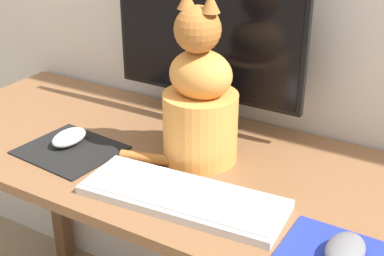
{
  "coord_description": "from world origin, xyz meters",
  "views": [
    {
      "loc": [
        0.58,
        -0.94,
        1.36
      ],
      "look_at": [
        0.06,
        -0.06,
        0.86
      ],
      "focal_mm": 50.0,
      "sensor_mm": 36.0,
      "label": 1
    }
  ],
  "objects_px": {
    "monitor": "(207,45)",
    "computer_mouse_right": "(345,250)",
    "computer_mouse_left": "(69,137)",
    "keyboard": "(183,196)",
    "cat": "(199,101)"
  },
  "relations": [
    {
      "from": "monitor",
      "to": "computer_mouse_right",
      "type": "distance_m",
      "value": 0.63
    },
    {
      "from": "monitor",
      "to": "keyboard",
      "type": "height_order",
      "value": "monitor"
    },
    {
      "from": "computer_mouse_left",
      "to": "keyboard",
      "type": "bearing_deg",
      "value": -10.57
    },
    {
      "from": "computer_mouse_right",
      "to": "keyboard",
      "type": "bearing_deg",
      "value": 177.45
    },
    {
      "from": "keyboard",
      "to": "computer_mouse_right",
      "type": "height_order",
      "value": "computer_mouse_right"
    },
    {
      "from": "monitor",
      "to": "computer_mouse_right",
      "type": "relative_size",
      "value": 5.01
    },
    {
      "from": "computer_mouse_right",
      "to": "monitor",
      "type": "bearing_deg",
      "value": 143.36
    },
    {
      "from": "keyboard",
      "to": "computer_mouse_right",
      "type": "xyz_separation_m",
      "value": [
        0.34,
        -0.02,
        0.01
      ]
    },
    {
      "from": "monitor",
      "to": "cat",
      "type": "distance_m",
      "value": 0.2
    },
    {
      "from": "computer_mouse_right",
      "to": "cat",
      "type": "xyz_separation_m",
      "value": [
        -0.41,
        0.19,
        0.13
      ]
    },
    {
      "from": "keyboard",
      "to": "computer_mouse_right",
      "type": "relative_size",
      "value": 4.24
    },
    {
      "from": "keyboard",
      "to": "monitor",
      "type": "bearing_deg",
      "value": 107.35
    },
    {
      "from": "computer_mouse_left",
      "to": "cat",
      "type": "height_order",
      "value": "cat"
    },
    {
      "from": "computer_mouse_right",
      "to": "cat",
      "type": "distance_m",
      "value": 0.47
    },
    {
      "from": "keyboard",
      "to": "computer_mouse_left",
      "type": "bearing_deg",
      "value": 165.0
    }
  ]
}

